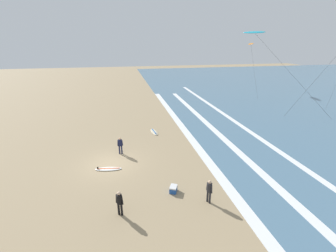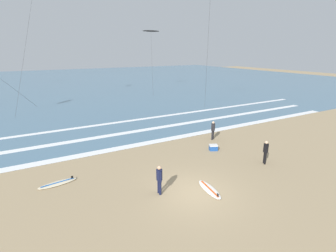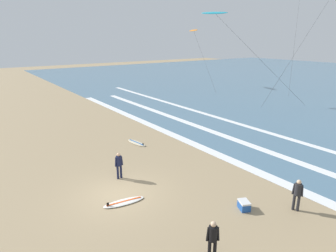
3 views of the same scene
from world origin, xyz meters
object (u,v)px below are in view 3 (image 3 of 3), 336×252
Objects in this scene: surfboard_right_spare at (124,202)px; kite_cyan_high_left at (215,14)px; surfer_foreground_main at (213,237)px; surfer_right_near at (298,192)px; kite_orange_low_near at (194,31)px; surfer_mid_group at (119,163)px; cooler_box at (244,205)px; surfboard_near_water at (137,143)px.

kite_cyan_high_left reaches higher than surfboard_right_spare.
surfer_foreground_main is 5.45m from surfer_right_near.
kite_cyan_high_left is at bearing 126.67° from surfboard_right_spare.
kite_orange_low_near is at bearing 134.78° from surfboard_right_spare.
surfer_foreground_main is 7.83m from surfer_mid_group.
surfer_foreground_main is 3.89m from cooler_box.
cooler_box reaches higher than surfboard_right_spare.
surfer_right_near is 9.49m from surfer_mid_group.
surfer_foreground_main reaches higher than cooler_box.
kite_orange_low_near reaches higher than surfboard_near_water.
surfer_foreground_main is at bearing -67.43° from cooler_box.
surfer_right_near is 39.92m from kite_orange_low_near.
cooler_box is at bearing -36.59° from kite_orange_low_near.
cooler_box is at bearing -127.53° from surfer_right_near.
surfboard_near_water is 10.93m from cooler_box.
surfer_right_near is at bearing -33.02° from kite_orange_low_near.
surfer_foreground_main is 13.00m from surfboard_near_water.
kite_cyan_high_left reaches higher than surfer_foreground_main.
kite_cyan_high_left is at bearing 136.22° from surfer_foreground_main.
kite_orange_low_near reaches higher than surfboard_right_spare.
surfer_mid_group is at bearing -56.73° from kite_cyan_high_left.
surfer_mid_group is (-7.85, -5.33, 0.00)m from surfer_right_near.
surfer_mid_group is 0.16× the size of kite_orange_low_near.
surfer_mid_group is 2.87m from surfboard_right_spare.
surfer_right_near reaches higher than surfboard_near_water.
kite_cyan_high_left reaches higher than kite_orange_low_near.
kite_cyan_high_left reaches higher than surfer_right_near.
kite_cyan_high_left is (-20.90, 14.55, 9.80)m from surfer_right_near.
kite_orange_low_near is (-32.76, 21.29, 8.16)m from surfer_right_near.
surfboard_near_water is 0.22× the size of kite_orange_low_near.
surfboard_near_water is at bearing -48.36° from kite_orange_low_near.
kite_orange_low_near reaches higher than surfer_right_near.
surfer_right_near is 2.14× the size of cooler_box.
cooler_box is (3.85, 4.42, 0.18)m from surfboard_right_spare.
surfer_foreground_main is at bearing -90.17° from surfer_right_near.
surfboard_right_spare is 8.52m from surfboard_near_water.
kite_orange_low_near is at bearing 133.10° from surfer_mid_group.
surfboard_right_spare is 39.99m from kite_orange_low_near.
cooler_box is at bearing 112.57° from surfer_foreground_main.
kite_orange_low_near reaches higher than surfer_foreground_main.
surfer_right_near is 8.34m from surfboard_right_spare.
surfer_mid_group is 5.95m from surfboard_near_water.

